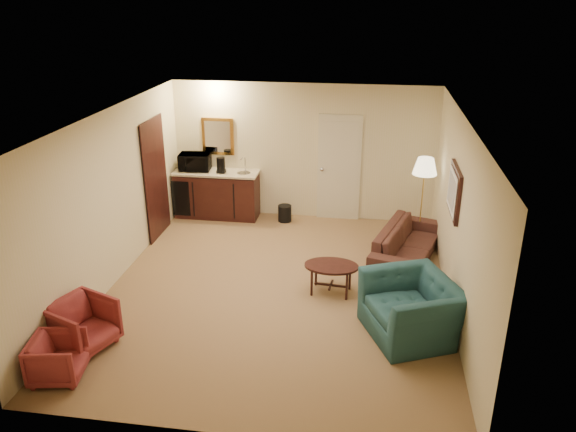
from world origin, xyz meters
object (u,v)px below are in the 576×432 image
sofa (407,238)px  waste_bin (285,213)px  rose_chair_far (57,356)px  floor_lamp (422,201)px  teal_armchair (412,299)px  coffee_maker (221,165)px  wetbar_cabinet (217,194)px  coffee_table (331,279)px  microwave (195,160)px  rose_chair_near (82,323)px

sofa → waste_bin: sofa is taller
rose_chair_far → floor_lamp: (4.35, 4.44, 0.49)m
floor_lamp → waste_bin: (-2.50, 0.61, -0.62)m
rose_chair_far → waste_bin: rose_chair_far is taller
teal_armchair → coffee_maker: coffee_maker is taller
wetbar_cabinet → teal_armchair: teal_armchair is taller
coffee_table → waste_bin: (-1.10, 2.62, -0.07)m
wetbar_cabinet → microwave: (-0.42, 0.04, 0.66)m
coffee_table → coffee_maker: coffee_maker is taller
wetbar_cabinet → coffee_table: (2.45, -2.69, -0.23)m
rose_chair_far → coffee_maker: (0.62, 5.07, 0.78)m
coffee_table → sofa: bearing=47.9°
rose_chair_near → teal_armchair: bearing=-56.0°
rose_chair_near → microwave: size_ratio=1.19×
floor_lamp → coffee_table: bearing=-124.9°
sofa → waste_bin: bearing=76.0°
rose_chair_near → waste_bin: 4.82m
waste_bin → rose_chair_far: bearing=-110.1°
sofa → microwave: size_ratio=3.34×
microwave → waste_bin: bearing=-8.8°
coffee_maker → rose_chair_near: bearing=-98.1°
rose_chair_near → rose_chair_far: (0.00, -0.61, -0.06)m
wetbar_cabinet → rose_chair_far: wetbar_cabinet is taller
rose_chair_near → coffee_table: (2.95, 1.82, -0.12)m
rose_chair_near → microwave: bearing=20.6°
sofa → rose_chair_near: size_ratio=2.80×
microwave → coffee_maker: size_ratio=1.95×
microwave → rose_chair_near: bearing=-96.2°
wetbar_cabinet → sofa: wetbar_cabinet is taller
sofa → rose_chair_near: (-4.10, -3.09, -0.03)m
teal_armchair → microwave: microwave is taller
floor_lamp → rose_chair_near: bearing=-138.6°
coffee_table → microwave: microwave is taller
rose_chair_far → waste_bin: (1.85, 5.05, -0.13)m
rose_chair_near → microwave: 4.62m
rose_chair_far → waste_bin: bearing=-30.2°
sofa → coffee_table: sofa is taller
rose_chair_far → waste_bin: size_ratio=1.82×
rose_chair_near → coffee_table: 3.47m
waste_bin → teal_armchair: bearing=-58.2°
teal_armchair → floor_lamp: (0.30, 2.94, 0.26)m
coffee_table → floor_lamp: size_ratio=0.51×
sofa → rose_chair_near: bearing=144.0°
teal_armchair → coffee_maker: 4.98m
rose_chair_near → wetbar_cabinet: bearing=15.2°
floor_lamp → waste_bin: bearing=166.2°
wetbar_cabinet → microwave: size_ratio=2.78×
microwave → sofa: bearing=-25.2°
rose_chair_near → floor_lamp: size_ratio=0.45×
microwave → teal_armchair: bearing=-47.9°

